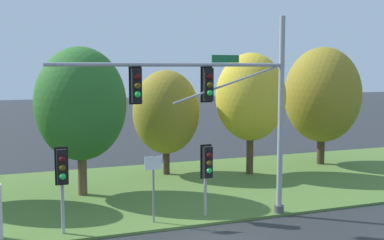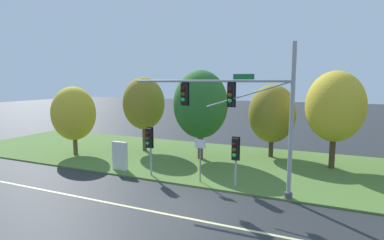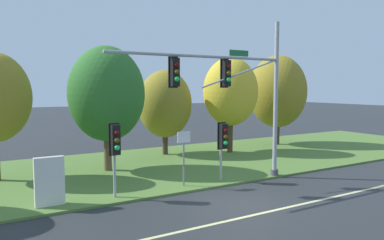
{
  "view_description": "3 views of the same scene",
  "coord_description": "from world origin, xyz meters",
  "px_view_note": "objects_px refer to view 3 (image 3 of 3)",
  "views": [
    {
      "loc": [
        -5.64,
        -13.74,
        5.93
      ],
      "look_at": [
        1.06,
        4.26,
        3.82
      ],
      "focal_mm": 45.0,
      "sensor_mm": 36.0,
      "label": 1
    },
    {
      "loc": [
        5.51,
        -12.65,
        6.0
      ],
      "look_at": [
        -1.31,
        3.19,
        3.78
      ],
      "focal_mm": 28.0,
      "sensor_mm": 36.0,
      "label": 2
    },
    {
      "loc": [
        -9.18,
        -11.47,
        4.67
      ],
      "look_at": [
        -0.45,
        3.21,
        3.15
      ],
      "focal_mm": 35.0,
      "sensor_mm": 36.0,
      "label": 3
    }
  ],
  "objects_px": {
    "traffic_signal_mast": "(238,86)",
    "tree_behind_signpost": "(107,94)",
    "pedestrian_signal_further_along": "(115,144)",
    "route_sign_post": "(184,150)",
    "tree_right_far": "(277,92)",
    "tree_tall_centre": "(230,92)",
    "info_kiosk": "(49,182)",
    "tree_mid_verge": "(165,104)",
    "pedestrian_signal_near_kerb": "(223,139)"
  },
  "relations": [
    {
      "from": "traffic_signal_mast",
      "to": "tree_behind_signpost",
      "type": "relative_size",
      "value": 1.35
    },
    {
      "from": "pedestrian_signal_further_along",
      "to": "tree_behind_signpost",
      "type": "height_order",
      "value": "tree_behind_signpost"
    },
    {
      "from": "route_sign_post",
      "to": "tree_behind_signpost",
      "type": "distance_m",
      "value": 5.92
    },
    {
      "from": "pedestrian_signal_further_along",
      "to": "tree_right_far",
      "type": "relative_size",
      "value": 0.44
    },
    {
      "from": "tree_tall_centre",
      "to": "info_kiosk",
      "type": "distance_m",
      "value": 14.83
    },
    {
      "from": "tree_mid_verge",
      "to": "tree_behind_signpost",
      "type": "bearing_deg",
      "value": -150.55
    },
    {
      "from": "tree_mid_verge",
      "to": "tree_right_far",
      "type": "xyz_separation_m",
      "value": [
        9.63,
        -0.57,
        0.77
      ]
    },
    {
      "from": "pedestrian_signal_further_along",
      "to": "tree_tall_centre",
      "type": "height_order",
      "value": "tree_tall_centre"
    },
    {
      "from": "route_sign_post",
      "to": "info_kiosk",
      "type": "xyz_separation_m",
      "value": [
        -5.86,
        0.13,
        -0.72
      ]
    },
    {
      "from": "tree_right_far",
      "to": "info_kiosk",
      "type": "xyz_separation_m",
      "value": [
        -18.41,
        -7.04,
        -3.25
      ]
    },
    {
      "from": "info_kiosk",
      "to": "tree_tall_centre",
      "type": "bearing_deg",
      "value": 24.92
    },
    {
      "from": "traffic_signal_mast",
      "to": "tree_mid_verge",
      "type": "relative_size",
      "value": 1.6
    },
    {
      "from": "tree_behind_signpost",
      "to": "info_kiosk",
      "type": "distance_m",
      "value": 7.01
    },
    {
      "from": "traffic_signal_mast",
      "to": "pedestrian_signal_further_along",
      "type": "height_order",
      "value": "traffic_signal_mast"
    },
    {
      "from": "pedestrian_signal_near_kerb",
      "to": "tree_tall_centre",
      "type": "xyz_separation_m",
      "value": [
        5.12,
        6.32,
        2.19
      ]
    },
    {
      "from": "pedestrian_signal_further_along",
      "to": "pedestrian_signal_near_kerb",
      "type": "bearing_deg",
      "value": 1.39
    },
    {
      "from": "tree_behind_signpost",
      "to": "tree_right_far",
      "type": "bearing_deg",
      "value": 8.59
    },
    {
      "from": "route_sign_post",
      "to": "tree_right_far",
      "type": "height_order",
      "value": "tree_right_far"
    },
    {
      "from": "tree_mid_verge",
      "to": "tree_tall_centre",
      "type": "bearing_deg",
      "value": -19.35
    },
    {
      "from": "traffic_signal_mast",
      "to": "info_kiosk",
      "type": "relative_size",
      "value": 4.81
    },
    {
      "from": "route_sign_post",
      "to": "tree_tall_centre",
      "type": "relative_size",
      "value": 0.39
    },
    {
      "from": "pedestrian_signal_near_kerb",
      "to": "tree_mid_verge",
      "type": "distance_m",
      "value": 8.0
    },
    {
      "from": "pedestrian_signal_further_along",
      "to": "tree_behind_signpost",
      "type": "relative_size",
      "value": 0.46
    },
    {
      "from": "traffic_signal_mast",
      "to": "tree_mid_verge",
      "type": "distance_m",
      "value": 8.41
    },
    {
      "from": "route_sign_post",
      "to": "tree_right_far",
      "type": "distance_m",
      "value": 14.68
    },
    {
      "from": "info_kiosk",
      "to": "tree_mid_verge",
      "type": "bearing_deg",
      "value": 40.91
    },
    {
      "from": "pedestrian_signal_near_kerb",
      "to": "info_kiosk",
      "type": "distance_m",
      "value": 8.07
    },
    {
      "from": "pedestrian_signal_near_kerb",
      "to": "tree_right_far",
      "type": "xyz_separation_m",
      "value": [
        10.42,
        7.27,
        2.15
      ]
    },
    {
      "from": "traffic_signal_mast",
      "to": "tree_tall_centre",
      "type": "bearing_deg",
      "value": 55.75
    },
    {
      "from": "traffic_signal_mast",
      "to": "tree_right_far",
      "type": "height_order",
      "value": "traffic_signal_mast"
    },
    {
      "from": "tree_mid_verge",
      "to": "info_kiosk",
      "type": "height_order",
      "value": "tree_mid_verge"
    },
    {
      "from": "tree_tall_centre",
      "to": "tree_right_far",
      "type": "height_order",
      "value": "tree_right_far"
    },
    {
      "from": "pedestrian_signal_further_along",
      "to": "tree_right_far",
      "type": "xyz_separation_m",
      "value": [
        15.89,
        7.4,
        1.95
      ]
    },
    {
      "from": "tree_behind_signpost",
      "to": "tree_mid_verge",
      "type": "relative_size",
      "value": 1.19
    },
    {
      "from": "pedestrian_signal_further_along",
      "to": "tree_mid_verge",
      "type": "relative_size",
      "value": 0.54
    },
    {
      "from": "traffic_signal_mast",
      "to": "route_sign_post",
      "type": "xyz_separation_m",
      "value": [
        -2.62,
        0.57,
        -2.94
      ]
    },
    {
      "from": "pedestrian_signal_further_along",
      "to": "traffic_signal_mast",
      "type": "bearing_deg",
      "value": -3.31
    },
    {
      "from": "tree_mid_verge",
      "to": "info_kiosk",
      "type": "xyz_separation_m",
      "value": [
        -8.79,
        -7.61,
        -2.48
      ]
    },
    {
      "from": "tree_mid_verge",
      "to": "pedestrian_signal_near_kerb",
      "type": "bearing_deg",
      "value": -95.79
    },
    {
      "from": "route_sign_post",
      "to": "info_kiosk",
      "type": "distance_m",
      "value": 5.9
    },
    {
      "from": "tree_tall_centre",
      "to": "info_kiosk",
      "type": "height_order",
      "value": "tree_tall_centre"
    },
    {
      "from": "tree_tall_centre",
      "to": "info_kiosk",
      "type": "xyz_separation_m",
      "value": [
        -13.11,
        -6.09,
        -3.28
      ]
    },
    {
      "from": "route_sign_post",
      "to": "tree_behind_signpost",
      "type": "xyz_separation_m",
      "value": [
        -1.97,
        4.98,
        2.52
      ]
    },
    {
      "from": "route_sign_post",
      "to": "traffic_signal_mast",
      "type": "bearing_deg",
      "value": -12.3
    },
    {
      "from": "tree_tall_centre",
      "to": "tree_behind_signpost",
      "type": "bearing_deg",
      "value": -172.32
    },
    {
      "from": "tree_right_far",
      "to": "tree_mid_verge",
      "type": "bearing_deg",
      "value": 176.61
    },
    {
      "from": "tree_behind_signpost",
      "to": "tree_mid_verge",
      "type": "height_order",
      "value": "tree_behind_signpost"
    },
    {
      "from": "route_sign_post",
      "to": "tree_tall_centre",
      "type": "height_order",
      "value": "tree_tall_centre"
    },
    {
      "from": "traffic_signal_mast",
      "to": "pedestrian_signal_further_along",
      "type": "bearing_deg",
      "value": 176.69
    },
    {
      "from": "pedestrian_signal_near_kerb",
      "to": "tree_right_far",
      "type": "relative_size",
      "value": 0.41
    }
  ]
}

